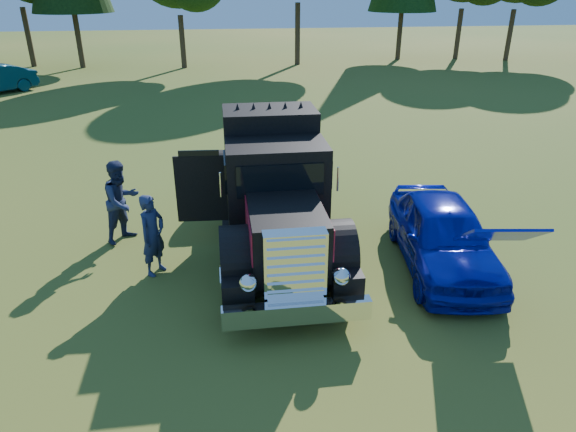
{
  "coord_description": "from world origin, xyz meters",
  "views": [
    {
      "loc": [
        -1.75,
        -7.77,
        5.58
      ],
      "look_at": [
        -0.46,
        1.84,
        1.1
      ],
      "focal_mm": 32.0,
      "sensor_mm": 36.0,
      "label": 1
    }
  ],
  "objects_px": {
    "diamond_t_truck": "(274,196)",
    "hotrod_coupe": "(443,235)",
    "spectator_far": "(122,201)",
    "spectator_near": "(153,235)"
  },
  "relations": [
    {
      "from": "hotrod_coupe",
      "to": "spectator_far",
      "type": "relative_size",
      "value": 2.31
    },
    {
      "from": "diamond_t_truck",
      "to": "hotrod_coupe",
      "type": "xyz_separation_m",
      "value": [
        3.41,
        -1.25,
        -0.54
      ]
    },
    {
      "from": "spectator_near",
      "to": "spectator_far",
      "type": "xyz_separation_m",
      "value": [
        -0.85,
        1.64,
        0.1
      ]
    },
    {
      "from": "diamond_t_truck",
      "to": "spectator_far",
      "type": "bearing_deg",
      "value": 165.22
    },
    {
      "from": "diamond_t_truck",
      "to": "spectator_near",
      "type": "distance_m",
      "value": 2.71
    },
    {
      "from": "spectator_near",
      "to": "spectator_far",
      "type": "bearing_deg",
      "value": 61.99
    },
    {
      "from": "diamond_t_truck",
      "to": "hotrod_coupe",
      "type": "bearing_deg",
      "value": -20.19
    },
    {
      "from": "diamond_t_truck",
      "to": "spectator_far",
      "type": "xyz_separation_m",
      "value": [
        -3.42,
        0.9,
        -0.31
      ]
    },
    {
      "from": "diamond_t_truck",
      "to": "spectator_far",
      "type": "relative_size",
      "value": 3.7
    },
    {
      "from": "hotrod_coupe",
      "to": "spectator_near",
      "type": "xyz_separation_m",
      "value": [
        -5.98,
        0.51,
        0.13
      ]
    }
  ]
}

